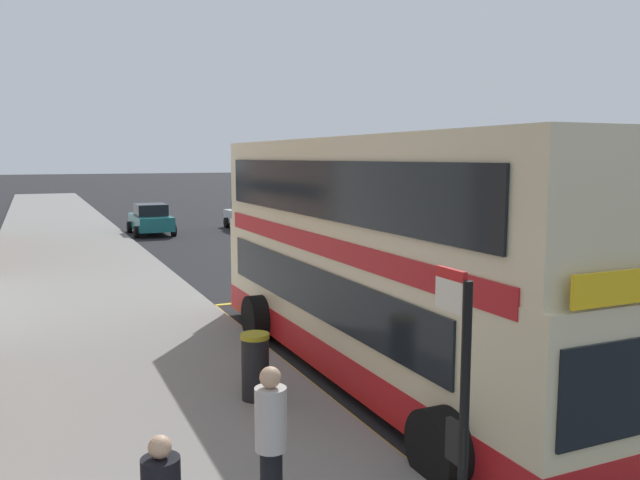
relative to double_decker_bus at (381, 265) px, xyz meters
name	(u,v)px	position (x,y,z in m)	size (l,w,h in m)	color
ground_plane	(188,226)	(2.46, 27.50, -2.07)	(260.00, 260.00, 0.00)	black
pavement_near	(60,231)	(-4.54, 27.50, -2.00)	(6.00, 76.00, 0.14)	gray
double_decker_bus	(381,265)	(0.00, 0.00, 0.00)	(3.26, 11.23, 4.40)	beige
bus_bay_markings	(383,374)	(0.02, -0.09, -2.06)	(3.12, 13.81, 0.01)	yellow
bus_stop_sign	(460,404)	(-2.39, -5.68, -0.24)	(0.09, 0.51, 2.91)	black
parked_car_teal_distant	(151,219)	(-0.19, 24.30, -1.27)	(2.09, 4.20, 1.62)	#196066
parked_car_white_across	(249,215)	(5.28, 24.41, -1.27)	(2.09, 4.20, 1.62)	silver
pedestrian_further_back	(271,440)	(-3.69, -4.20, -0.96)	(0.34, 0.34, 1.76)	black
litter_bin	(255,366)	(-2.69, -0.65, -1.38)	(0.47, 0.47, 1.09)	black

